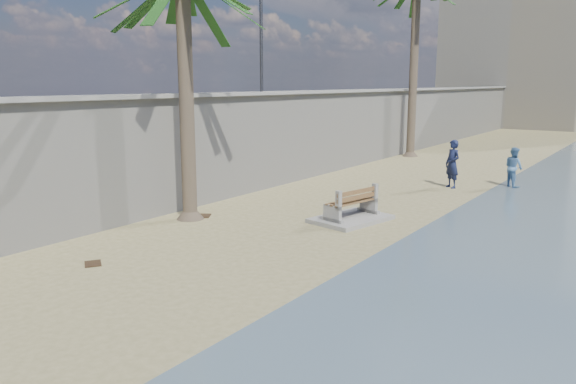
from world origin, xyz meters
The scene contains 10 objects.
ground_plane centered at (0.00, 0.00, 0.00)m, with size 140.00×140.00×0.00m, color #968A5C.
seawall centered at (-5.20, 20.00, 1.75)m, with size 0.45×70.00×3.50m, color gray.
wall_cap centered at (-5.20, 20.00, 3.55)m, with size 0.80×70.00×0.12m, color gray.
end_building centered at (-2.00, 52.00, 7.00)m, with size 18.00×12.00×14.00m, color #B7AA93.
bench_far centered at (-0.01, 9.49, 0.41)m, with size 1.94×2.49×0.93m.
streetlight centered at (-5.10, 12.00, 6.64)m, with size 0.28×0.28×5.12m.
person_a centered at (0.67, 16.27, 1.05)m, with size 0.76×0.51×2.10m, color #151B3A.
person_b centered at (2.53, 17.81, 0.85)m, with size 0.82×0.63×1.69m, color #4F79A4.
debris_c centered at (-4.01, 7.43, 0.01)m, with size 0.61×0.49×0.03m, color #382616.
debris_d centered at (-2.82, 2.77, 0.01)m, with size 0.43×0.35×0.03m, color #382616.
Camera 1 is at (7.43, -4.53, 3.94)m, focal length 35.00 mm.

